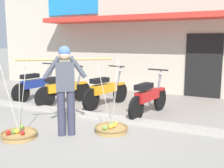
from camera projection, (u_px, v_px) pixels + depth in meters
name	position (u px, v px, depth m)	size (l,w,h in m)	color
ground_plane	(82.00, 127.00, 5.67)	(90.00, 90.00, 0.00)	gray
sidewalk_curb	(98.00, 116.00, 6.28)	(20.00, 0.24, 0.10)	#AEA89C
fruit_vendor	(65.00, 85.00, 5.02)	(1.42, 1.09, 1.70)	#38384C
fruit_basket_left_side	(19.00, 134.00, 5.00)	(0.66, 0.66, 1.45)	#B2894C
fruit_basket_right_side	(111.00, 128.00, 5.33)	(0.66, 0.66, 1.45)	#B2894C
motorcycle_nearest_shop	(37.00, 85.00, 8.18)	(0.54, 1.81, 1.09)	black
motorcycle_second_in_row	(63.00, 89.00, 7.54)	(0.75, 1.74, 1.09)	black
motorcycle_third_in_row	(106.00, 90.00, 7.33)	(0.60, 1.79, 1.09)	black
motorcycle_end_of_row	(149.00, 97.00, 6.42)	(0.54, 1.81, 1.09)	black
storefront_building	(165.00, 33.00, 11.36)	(13.00, 6.00, 4.20)	beige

